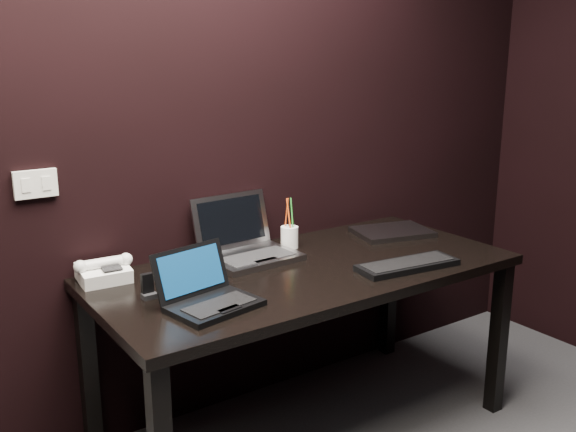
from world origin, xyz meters
TOP-DOWN VIEW (x-y plane):
  - wall_back at (0.00, 1.80)m, footprint 4.00×0.00m
  - wall_switch at (-0.62, 1.79)m, footprint 0.15×0.02m
  - desk at (0.30, 1.40)m, footprint 1.70×0.80m
  - netbook at (-0.22, 1.26)m, footprint 0.34×0.31m
  - silver_laptop at (0.16, 1.63)m, footprint 0.38×0.34m
  - ext_keyboard at (0.62, 1.16)m, footprint 0.44×0.19m
  - closed_laptop at (0.91, 1.55)m, footprint 0.40×0.33m
  - desk_phone at (-0.43, 1.69)m, footprint 0.22×0.18m
  - mobile_phone at (-0.36, 1.44)m, footprint 0.05×0.04m
  - pen_cup at (0.39, 1.65)m, footprint 0.10×0.10m

SIDE VIEW (x-z plane):
  - desk at x=0.30m, z-range 0.29..1.03m
  - closed_laptop at x=0.91m, z-range 0.74..0.76m
  - ext_keyboard at x=0.62m, z-range 0.74..0.77m
  - mobile_phone at x=-0.36m, z-range 0.73..0.82m
  - netbook at x=-0.22m, z-range 0.68..0.87m
  - desk_phone at x=-0.43m, z-range 0.73..0.83m
  - silver_laptop at x=0.16m, z-range 0.66..0.91m
  - pen_cup at x=0.39m, z-range 0.68..0.90m
  - wall_switch at x=-0.62m, z-range 1.07..1.17m
  - wall_back at x=0.00m, z-range -0.70..3.30m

